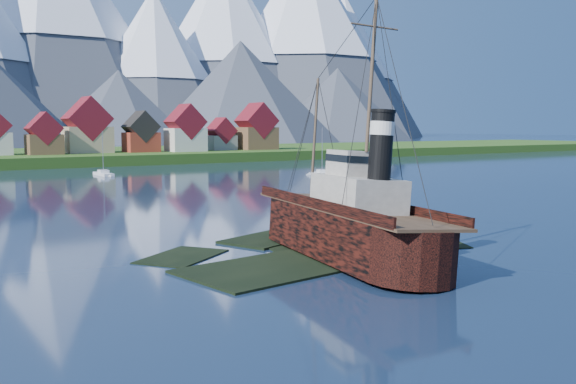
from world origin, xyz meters
TOP-DOWN VIEW (x-y plane):
  - ground at (0.00, 0.00)m, footprint 1400.00×1400.00m
  - shoal at (1.78, 2.15)m, footprint 31.71×21.24m
  - seawall at (0.00, 132.00)m, footprint 600.00×2.50m
  - tugboat_wreck at (2.44, -0.71)m, footprint 6.63×28.58m
  - sailboat_d at (54.79, 72.35)m, footprint 3.99×8.61m
  - sailboat_e at (13.68, 100.48)m, footprint 2.38×9.14m

SIDE VIEW (x-z plane):
  - shoal at x=1.78m, z-range -0.92..0.22m
  - ground at x=0.00m, z-range 0.00..0.00m
  - seawall at x=0.00m, z-range -1.00..1.00m
  - sailboat_e at x=13.68m, z-range -5.05..5.51m
  - sailboat_d at x=54.79m, z-range -5.44..5.96m
  - tugboat_wreck at x=2.44m, z-range -8.47..14.18m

